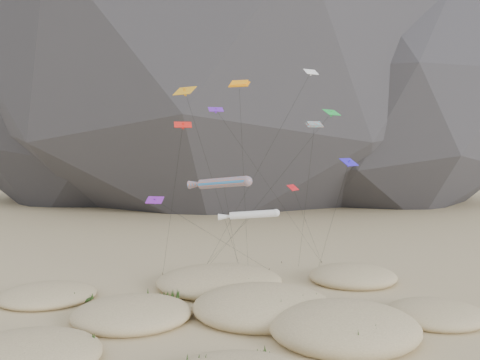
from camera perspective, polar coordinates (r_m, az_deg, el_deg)
The scene contains 9 objects.
ground at distance 48.21m, azimuth 1.88°, elevation -17.90°, with size 500.00×500.00×0.00m, color #CCB789.
dunes at distance 51.66m, azimuth -0.18°, elevation -15.50°, with size 53.45×37.97×4.03m.
dune_grass at distance 50.73m, azimuth 0.96°, elevation -15.73°, with size 43.59×25.80×1.54m.
kite_stakes at distance 69.92m, azimuth 1.17°, elevation -10.72°, with size 24.15×6.59×0.30m.
rainbow_tube_kite at distance 58.32m, azimuth -2.33°, elevation -0.34°, with size 8.05×15.68×14.53m.
white_tube_kite at distance 57.65m, azimuth 1.25°, elevation -4.26°, with size 9.37×12.76×10.41m.
orange_parafoil at distance 58.85m, azimuth -0.08°, elevation 11.33°, with size 3.72×12.37×26.26m.
multi_parafoil at distance 55.00m, azimuth 9.03°, elevation 6.30°, with size 2.74×15.96×20.98m.
delta_kites at distance 56.16m, azimuth 1.81°, elevation 5.33°, with size 25.13×18.70×27.53m.
Camera 1 is at (-5.56, -44.34, 18.08)m, focal length 35.00 mm.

